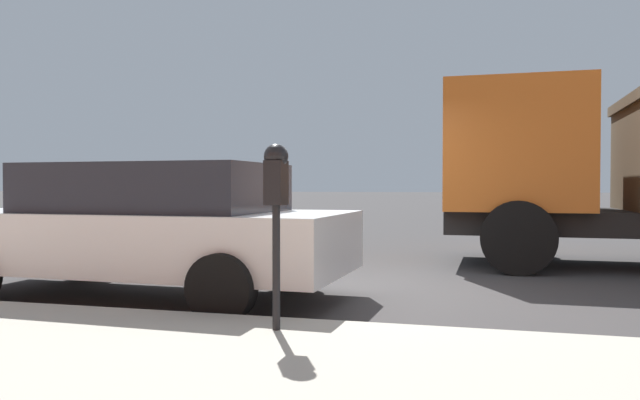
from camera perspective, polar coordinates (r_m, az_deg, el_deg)
The scene contains 3 objects.
ground_plane at distance 7.48m, azimuth 1.85°, elevation -8.28°, with size 220.00×220.00×0.00m, color #3D3A3A.
parking_meter at distance 4.79m, azimuth -4.03°, elevation 1.06°, with size 0.21×0.19×1.43m.
car_white at distance 7.22m, azimuth -15.62°, elevation -2.38°, with size 2.25×4.68×1.49m.
Camera 1 is at (-7.19, -1.66, 1.25)m, focal length 35.00 mm.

